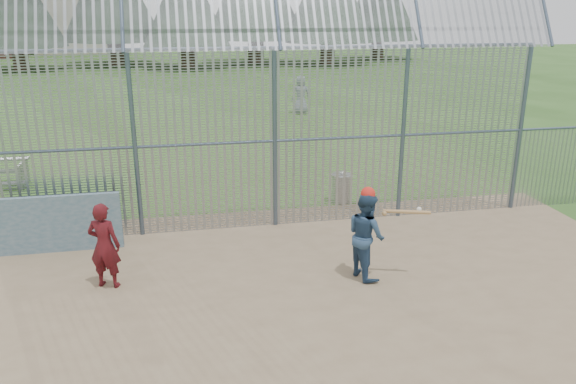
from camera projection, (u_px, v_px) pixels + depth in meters
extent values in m
plane|color=#2D511E|center=(310.00, 298.00, 9.75)|extent=(120.00, 120.00, 0.00)
cube|color=#756047|center=(317.00, 313.00, 9.28)|extent=(14.00, 10.00, 0.02)
cube|color=#38566B|center=(58.00, 224.00, 11.41)|extent=(2.50, 0.12, 1.20)
imported|color=navy|center=(366.00, 235.00, 10.28)|extent=(0.80, 0.92, 1.64)
imported|color=maroon|center=(104.00, 245.00, 9.91)|extent=(0.67, 0.55, 1.58)
imported|color=slate|center=(301.00, 95.00, 26.24)|extent=(0.89, 0.59, 1.78)
sphere|color=red|center=(368.00, 194.00, 10.03)|extent=(0.26, 0.26, 0.26)
cylinder|color=#AA7F4C|center=(407.00, 212.00, 10.13)|extent=(0.83, 0.32, 0.07)
sphere|color=#AA7F4C|center=(384.00, 213.00, 10.05)|extent=(0.09, 0.09, 0.09)
sphere|color=white|center=(419.00, 209.00, 10.12)|extent=(0.09, 0.09, 0.09)
cylinder|color=#96999E|center=(342.00, 189.00, 14.45)|extent=(0.52, 0.52, 0.70)
cylinder|color=#9EA0A5|center=(342.00, 175.00, 14.33)|extent=(0.56, 0.56, 0.05)
sphere|color=#9EA0A5|center=(342.00, 173.00, 14.32)|extent=(0.10, 0.10, 0.10)
cube|color=slate|center=(24.00, 174.00, 15.76)|extent=(0.06, 0.90, 0.70)
cylinder|color=#47566B|center=(135.00, 147.00, 11.83)|extent=(0.10, 0.10, 4.00)
cylinder|color=#47566B|center=(275.00, 141.00, 12.38)|extent=(0.10, 0.10, 4.00)
cylinder|color=#47566B|center=(403.00, 135.00, 12.93)|extent=(0.10, 0.10, 4.00)
cylinder|color=#47566B|center=(520.00, 130.00, 13.48)|extent=(0.10, 0.10, 4.00)
cylinder|color=#47566B|center=(274.00, 48.00, 11.75)|extent=(12.00, 0.07, 0.07)
cylinder|color=#47566B|center=(275.00, 141.00, 12.38)|extent=(12.00, 0.06, 0.06)
cube|color=gray|center=(275.00, 141.00, 12.38)|extent=(12.00, 0.02, 4.00)
cube|color=gray|center=(277.00, 16.00, 11.20)|extent=(12.00, 0.77, 1.31)
cylinder|color=#47566B|center=(515.00, 170.00, 13.80)|extent=(0.08, 0.08, 2.00)
cylinder|color=#332319|center=(19.00, 50.00, 43.94)|extent=(1.19, 1.19, 3.06)
cylinder|color=#332319|center=(115.00, 44.00, 47.96)|extent=(1.33, 1.33, 3.42)
cylinder|color=#332319|center=(188.00, 50.00, 45.43)|extent=(1.12, 1.12, 2.88)
cylinder|color=#332319|center=(256.00, 42.00, 49.21)|extent=(1.40, 1.40, 3.60)
cylinder|color=#332319|center=(328.00, 45.00, 48.50)|extent=(1.26, 1.26, 3.24)
cylinder|color=#332319|center=(378.00, 42.00, 53.36)|extent=(1.19, 1.19, 3.06)
cube|color=#B2A58C|center=(79.00, 24.00, 60.60)|extent=(8.00, 7.00, 6.00)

